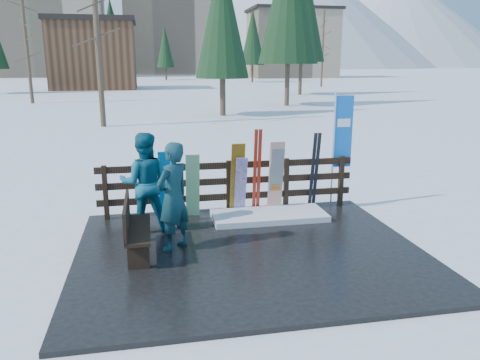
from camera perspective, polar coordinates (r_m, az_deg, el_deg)
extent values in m
plane|color=white|center=(8.36, 1.22, -9.00)|extent=(700.00, 700.00, 0.00)
cube|color=black|center=(8.34, 1.23, -8.74)|extent=(6.00, 5.00, 0.08)
cube|color=black|center=(10.10, -16.07, -1.51)|extent=(0.10, 0.10, 1.15)
cube|color=black|center=(10.06, -8.69, -1.17)|extent=(0.10, 0.10, 1.15)
cube|color=black|center=(10.19, -1.38, -0.81)|extent=(0.10, 0.10, 1.15)
cube|color=black|center=(10.48, 5.65, -0.46)|extent=(0.10, 0.10, 1.15)
cube|color=black|center=(10.92, 12.20, -0.12)|extent=(0.10, 0.10, 1.15)
cube|color=black|center=(10.25, -1.37, -2.03)|extent=(5.60, 0.05, 0.14)
cube|color=black|center=(10.16, -1.38, -0.13)|extent=(5.60, 0.05, 0.14)
cube|color=black|center=(10.08, -1.39, 1.80)|extent=(5.60, 0.05, 0.14)
cube|color=white|center=(9.93, 3.56, -4.34)|extent=(2.39, 1.00, 0.12)
cube|color=black|center=(8.17, -12.30, -5.91)|extent=(0.40, 1.50, 0.06)
cube|color=black|center=(7.69, -12.28, -9.00)|extent=(0.34, 0.06, 0.45)
cube|color=black|center=(8.81, -12.16, -5.97)|extent=(0.34, 0.06, 0.45)
cube|color=black|center=(8.09, -13.68, -4.17)|extent=(0.05, 1.50, 0.50)
cube|color=#0471B9|center=(9.81, -9.11, -0.64)|extent=(0.26, 0.24, 1.46)
cube|color=silver|center=(9.85, -5.79, -0.70)|extent=(0.29, 0.29, 1.39)
cube|color=#FFA510|center=(9.95, -0.35, 0.12)|extent=(0.29, 0.37, 1.58)
cube|color=white|center=(10.00, 0.08, -0.69)|extent=(0.25, 0.37, 1.29)
cube|color=black|center=(10.16, 4.42, -0.03)|extent=(0.29, 0.28, 1.45)
cube|color=white|center=(10.14, 4.39, 0.34)|extent=(0.32, 0.24, 1.59)
cube|color=#A22414|center=(10.07, 1.83, 1.06)|extent=(0.07, 0.25, 1.85)
cube|color=#A22414|center=(10.09, 2.33, 1.08)|extent=(0.07, 0.25, 1.85)
cube|color=black|center=(10.44, 8.82, 1.06)|extent=(0.08, 0.28, 1.74)
cube|color=black|center=(10.47, 9.29, 1.08)|extent=(0.08, 0.28, 1.74)
cylinder|color=silver|center=(10.73, 11.29, 3.65)|extent=(0.04, 0.04, 2.60)
cube|color=blue|center=(10.75, 12.48, 5.77)|extent=(0.42, 0.02, 1.60)
imported|color=#19534C|center=(8.14, -8.14, -2.05)|extent=(0.82, 0.81, 1.91)
imported|color=#10556E|center=(9.16, -11.59, -0.29)|extent=(0.96, 0.76, 1.93)
cube|color=tan|center=(119.40, -21.72, 15.94)|extent=(22.00, 14.00, 18.00)
cube|color=gray|center=(137.94, -8.21, 17.22)|extent=(26.00, 16.00, 22.00)
cube|color=tan|center=(107.35, 6.36, 16.06)|extent=(18.00, 12.00, 14.00)
cube|color=black|center=(107.85, 6.47, 19.93)|extent=(18.90, 12.60, 0.60)
cube|color=brown|center=(62.84, -17.39, 14.19)|extent=(10.00, 8.00, 8.00)
cube|color=black|center=(63.03, -17.69, 18.09)|extent=(10.50, 8.40, 0.60)
cylinder|color=#382B1E|center=(25.73, -17.19, 18.84)|extent=(0.28, 0.28, 11.30)
cone|color=black|center=(29.90, -2.18, 16.77)|extent=(3.35, 3.35, 9.31)
cone|color=black|center=(37.20, 5.95, 18.81)|extent=(4.57, 4.57, 12.71)
cylinder|color=#382B1E|center=(42.57, -24.58, 14.71)|extent=(0.28, 0.28, 9.23)
cone|color=black|center=(50.13, 7.54, 17.90)|extent=(4.80, 4.80, 13.33)
cylinder|color=#382B1E|center=(66.85, 10.05, 15.46)|extent=(0.28, 0.28, 10.10)
cone|color=black|center=(67.69, -15.29, 15.56)|extent=(3.96, 3.96, 11.01)
cone|color=black|center=(81.48, 1.53, 15.86)|extent=(4.12, 4.12, 11.43)
cone|color=black|center=(92.59, -9.09, 14.85)|extent=(3.37, 3.37, 9.37)
cone|color=white|center=(332.50, 5.37, 20.44)|extent=(200.00, 200.00, 80.00)
cone|color=white|center=(384.59, 18.13, 18.22)|extent=(180.00, 180.00, 70.00)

